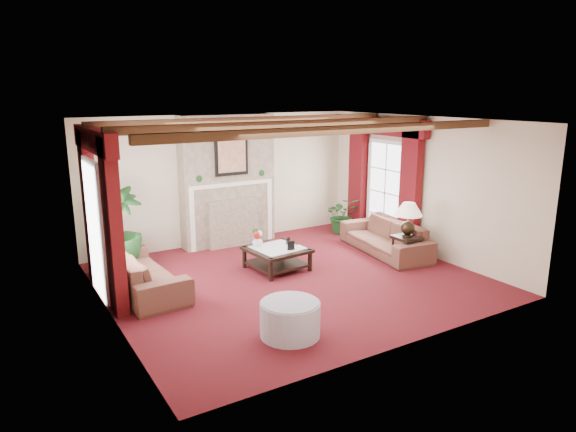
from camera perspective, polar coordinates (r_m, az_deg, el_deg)
floor at (r=8.91m, az=0.42°, el=-7.05°), size 6.00×6.00×0.00m
ceiling at (r=8.34m, az=0.46°, el=10.56°), size 6.00×6.00×0.00m
back_wall at (r=10.92m, az=-7.17°, el=4.08°), size 6.00×0.02×2.70m
left_wall at (r=7.45m, az=-19.63°, el=-1.16°), size 0.02×5.50×2.70m
right_wall at (r=10.39m, az=14.70°, el=3.24°), size 0.02×5.50×2.70m
ceiling_beams at (r=8.35m, az=0.46°, el=10.15°), size 6.00×3.00×0.12m
fireplace at (r=10.60m, az=-6.94°, el=11.14°), size 2.00×0.52×2.70m
french_door_left at (r=8.28m, az=-21.31°, el=5.64°), size 0.10×1.10×2.16m
french_door_right at (r=10.97m, az=11.08°, el=8.09°), size 0.10×1.10×2.16m
curtains_left at (r=8.25m, az=-20.81°, el=8.61°), size 0.20×2.40×2.55m
curtains_right at (r=10.87m, az=10.74°, el=10.28°), size 0.20×2.40×2.55m
sofa_left at (r=8.64m, az=-16.05°, el=-5.22°), size 2.30×0.92×0.87m
sofa_right at (r=10.42m, az=10.76°, el=-1.74°), size 2.35×1.23×0.85m
potted_palm at (r=9.63m, az=-18.33°, el=-3.37°), size 1.78×2.09×0.89m
small_plant at (r=11.73m, az=6.03°, el=-0.34°), size 1.33×1.36×0.65m
coffee_table at (r=9.34m, az=-1.24°, el=-4.76°), size 1.07×1.07×0.40m
side_table at (r=9.89m, az=13.02°, el=-3.66°), size 0.55×0.55×0.53m
ottoman at (r=6.90m, az=0.24°, el=-11.39°), size 0.80×0.80×0.47m
table_lamp at (r=9.73m, az=13.21°, el=-0.33°), size 0.52×0.52×0.66m
flower_vase at (r=9.37m, az=-3.41°, el=-2.82°), size 0.28×0.28×0.19m
book at (r=9.17m, az=0.72°, el=-2.92°), size 0.20×0.03×0.27m
photo_frame_a at (r=9.12m, az=0.33°, el=-3.33°), size 0.13×0.05×0.17m
photo_frame_b at (r=9.49m, az=-0.01°, el=-2.78°), size 0.10×0.06×0.13m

